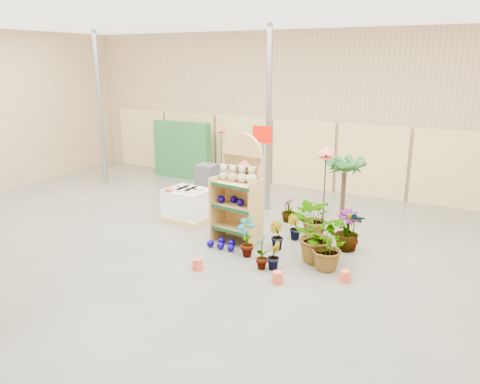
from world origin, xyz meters
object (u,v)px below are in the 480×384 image
(display_shelf, at_px, (240,192))
(potted_plant_2, at_px, (313,235))
(bird_table_front, at_px, (246,165))
(pallet_stack, at_px, (187,205))

(display_shelf, height_order, potted_plant_2, display_shelf)
(display_shelf, distance_m, bird_table_front, 0.59)
(display_shelf, height_order, bird_table_front, display_shelf)
(bird_table_front, xyz_separation_m, potted_plant_2, (1.65, -0.41, -1.08))
(pallet_stack, bearing_deg, bird_table_front, -8.17)
(potted_plant_2, bearing_deg, display_shelf, 169.37)
(pallet_stack, xyz_separation_m, bird_table_front, (1.77, -0.42, 1.23))
(pallet_stack, height_order, potted_plant_2, potted_plant_2)
(display_shelf, relative_size, bird_table_front, 1.30)
(pallet_stack, distance_m, bird_table_front, 2.20)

